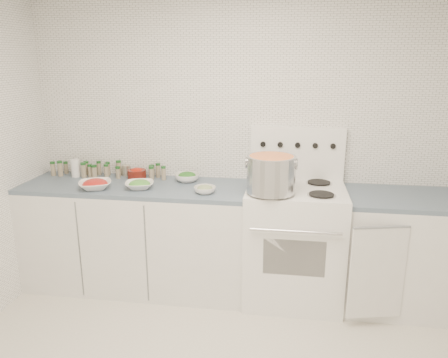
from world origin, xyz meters
The scene contains 13 objects.
room_walls centered at (0.00, 0.00, 1.56)m, with size 3.54×3.04×2.52m.
counter_left centered at (-0.82, 1.19, 0.45)m, with size 1.85×0.62×0.90m.
stove centered at (0.48, 1.19, 0.50)m, with size 0.76×0.70×1.36m.
counter_right centered at (1.30, 1.19, 0.45)m, with size 0.89×0.72×0.90m.
stock_pot centered at (0.29, 1.00, 1.09)m, with size 0.38×0.36×0.27m.
bowl_tomato centered at (-1.09, 1.03, 0.94)m, with size 0.33×0.33×0.08m.
bowl_snowpea centered at (-0.75, 1.09, 0.93)m, with size 0.27×0.27×0.08m.
bowl_broccoli centered at (-0.42, 1.35, 0.94)m, with size 0.23×0.23×0.08m.
bowl_zucchini centered at (-0.21, 1.05, 0.93)m, with size 0.22×0.22×0.07m.
bowl_pepper centered at (-0.87, 1.37, 0.95)m, with size 0.16×0.16×0.10m.
salt_canister centered at (-1.42, 1.35, 0.98)m, with size 0.08×0.08×0.15m, color white.
tin_can centered at (-1.00, 1.45, 0.95)m, with size 0.07×0.07×0.09m, color #B8B19C.
spice_cluster centered at (-1.17, 1.39, 0.96)m, with size 1.04×0.15×0.14m.
Camera 1 is at (0.41, -2.09, 1.91)m, focal length 35.00 mm.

